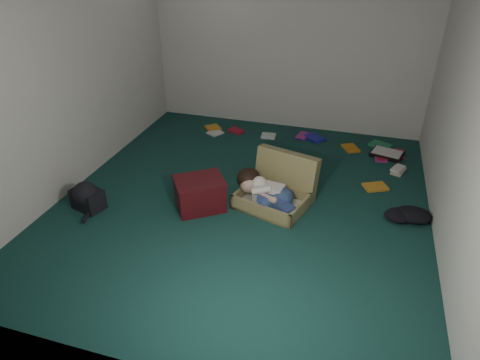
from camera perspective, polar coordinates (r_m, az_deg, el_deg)
The scene contains 12 objects.
floor at distance 4.84m, azimuth 0.51°, elevation -2.71°, with size 4.50×4.50×0.00m, color #164039.
wall_back at distance 6.39m, azimuth 6.49°, elevation 18.06°, with size 4.50×4.50×0.00m, color silver.
wall_front at distance 2.41m, azimuth -14.53°, elevation -4.72°, with size 4.50×4.50×0.00m, color silver.
wall_left at distance 5.17m, azimuth -21.84°, elevation 13.21°, with size 4.50×4.50×0.00m, color silver.
wall_right at distance 4.22m, azimuth 27.99°, elevation 8.22°, with size 4.50×4.50×0.00m, color silver.
suitcase at distance 4.76m, azimuth 5.06°, elevation -1.19°, with size 0.89×0.88×0.54m.
person at distance 4.62m, azimuth 3.46°, elevation -1.57°, with size 0.74×0.53×0.33m.
maroon_bin at distance 4.64m, azimuth -5.38°, elevation -1.84°, with size 0.66×0.63×0.36m.
backpack at distance 4.93m, azimuth -19.63°, elevation -2.31°, with size 0.41×0.33×0.25m, color black, non-canonical shape.
clothing_pile at distance 4.86m, azimuth 20.82°, elevation -3.93°, with size 0.42×0.34×0.13m, color black, non-canonical shape.
paper_tray at distance 6.12m, azimuth 19.00°, elevation 3.33°, with size 0.47×0.40×0.06m.
book_scatter at distance 6.14m, azimuth 10.04°, elevation 4.49°, with size 2.96×1.48×0.02m.
Camera 1 is at (1.12, -3.90, 2.64)m, focal length 32.00 mm.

